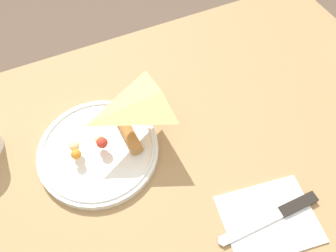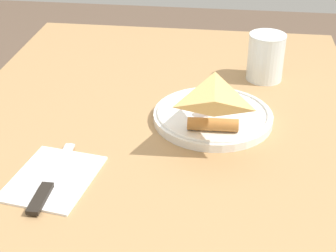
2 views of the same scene
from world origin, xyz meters
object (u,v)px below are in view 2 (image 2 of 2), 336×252
at_px(milk_glass, 266,59).
at_px(butter_knife, 51,179).
at_px(plate_pizza, 213,114).
at_px(dining_table, 152,183).
at_px(napkin_folded, 53,178).

bearing_deg(milk_glass, butter_knife, 141.41).
distance_m(milk_glass, butter_knife, 0.57).
distance_m(plate_pizza, milk_glass, 0.23).
relative_size(dining_table, napkin_folded, 6.80).
height_order(dining_table, plate_pizza, plate_pizza).
height_order(dining_table, napkin_folded, napkin_folded).
relative_size(dining_table, butter_knife, 6.10).
bearing_deg(milk_glass, napkin_folded, 140.78).
bearing_deg(plate_pizza, dining_table, 130.53).
distance_m(dining_table, butter_knife, 0.23).
bearing_deg(butter_knife, dining_table, -43.95).
bearing_deg(napkin_folded, milk_glass, -39.22).
bearing_deg(butter_knife, milk_glass, -38.28).
xyz_separation_m(milk_glass, napkin_folded, (-0.43, 0.35, -0.05)).
bearing_deg(butter_knife, napkin_folded, 0.00).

